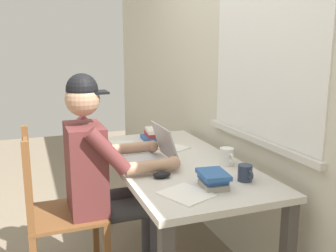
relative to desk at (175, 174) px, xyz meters
name	(u,v)px	position (x,y,z in m)	size (l,w,h in m)	color
back_wall	(243,63)	(0.00, 0.45, 0.68)	(6.00, 0.08, 2.60)	beige
desk	(175,174)	(0.00, 0.00, 0.00)	(1.51, 0.74, 0.71)	beige
seated_person	(105,171)	(0.01, -0.44, 0.07)	(0.50, 0.60, 1.26)	brown
wooden_chair	(56,214)	(0.01, -0.72, -0.15)	(0.42, 0.42, 0.95)	brown
laptop	(151,154)	(0.00, -0.16, 0.14)	(0.33, 0.30, 0.23)	#ADAFB2
computer_mouse	(162,175)	(0.27, -0.19, 0.11)	(0.06, 0.10, 0.03)	black
coffee_mug_white	(227,156)	(0.19, 0.25, 0.14)	(0.12, 0.08, 0.10)	white
coffee_mug_dark	(245,173)	(0.47, 0.21, 0.13)	(0.11, 0.07, 0.09)	#2D384C
book_stack_main	(153,134)	(-0.55, 0.04, 0.13)	(0.21, 0.17, 0.09)	#2D5B9E
book_stack_side	(213,179)	(0.49, 0.01, 0.13)	(0.19, 0.15, 0.08)	gray
paper_pile_near_laptop	(121,144)	(-0.49, -0.22, 0.09)	(0.18, 0.18, 0.00)	silver
paper_pile_back_corner	(186,194)	(0.53, -0.16, 0.09)	(0.23, 0.20, 0.01)	white
paper_pile_side	(171,148)	(-0.26, 0.07, 0.09)	(0.20, 0.18, 0.01)	white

